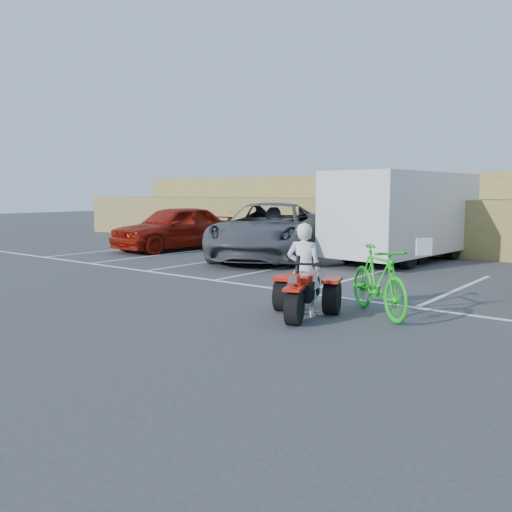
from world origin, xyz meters
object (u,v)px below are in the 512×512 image
Objects in this scene: cargo_trailer at (403,214)px; grey_pickup at (270,231)px; green_dirt_bike at (378,281)px; quad_atv_green at (400,264)px; rider at (304,270)px; quad_atv_blue at (298,258)px; red_trike_atv at (302,318)px; red_car at (174,227)px.

grey_pickup is at bearing -148.00° from cargo_trailer.
green_dirt_bike is 1.53× the size of quad_atv_green.
rider is 8.77m from quad_atv_blue.
cargo_trailer reaches higher than green_dirt_bike.
red_trike_atv is 12.45m from red_car.
red_car is 3.63× the size of quad_atv_blue.
grey_pickup reaches higher than quad_atv_blue.
red_trike_atv is 0.88m from rider.
quad_atv_green is (4.19, 1.35, -0.95)m from grey_pickup.
grey_pickup is 1.07× the size of cargo_trailer.
red_car is 8.95m from quad_atv_green.
cargo_trailer reaches higher than rider.
red_trike_atv is 9.08m from grey_pickup.
cargo_trailer is (-2.88, 7.86, 0.91)m from green_dirt_bike.
rider reaches higher than green_dirt_bike.
cargo_trailer is 1.72m from quad_atv_green.
green_dirt_bike is at bearing -64.63° from cargo_trailer.
green_dirt_bike is 0.42× the size of red_car.
cargo_trailer is at bearing -98.92° from rider.
quad_atv_blue is at bearing 4.30° from grey_pickup.
quad_atv_blue is at bearing -76.36° from rider.
red_trike_atv is 0.24× the size of grey_pickup.
red_car is (-10.45, 6.72, 0.88)m from red_trike_atv.
red_trike_atv is 0.97× the size of rider.
rider is 1.22× the size of quad_atv_green.
rider reaches higher than red_trike_atv.
quad_atv_blue is (5.47, 0.63, -0.88)m from red_car.
red_car reaches higher than quad_atv_green.
grey_pickup is at bearing 87.82° from green_dirt_bike.
rider is 1.21× the size of quad_atv_blue.
grey_pickup is 1.38m from quad_atv_blue.
red_car reaches higher than green_dirt_bike.
red_car is at bearing -53.04° from rider.
cargo_trailer is at bearing 2.67° from grey_pickup.
green_dirt_bike reaches higher than quad_atv_green.
grey_pickup reaches higher than red_trike_atv.
quad_atv_blue is 3.43m from quad_atv_green.
rider is 0.25× the size of grey_pickup.
cargo_trailer reaches higher than quad_atv_green.
quad_atv_green is at bearing -99.43° from rider.
quad_atv_green is (3.31, 0.87, 0.00)m from quad_atv_blue.
cargo_trailer is at bearing 124.45° from quad_atv_green.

